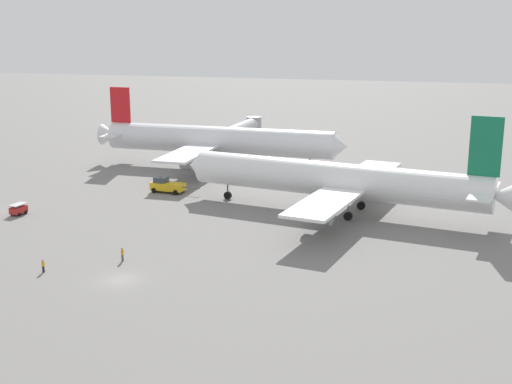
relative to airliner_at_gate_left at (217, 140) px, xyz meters
name	(u,v)px	position (x,y,z in m)	size (l,w,h in m)	color
ground_plane	(120,280)	(9.84, -61.98, -5.79)	(600.00, 600.00, 0.00)	slate
airliner_at_gate_left	(217,140)	(0.00, 0.00, 0.00)	(52.87, 41.50, 16.08)	silver
airliner_being_pushed	(338,180)	(29.25, -26.62, -0.61)	(52.83, 40.98, 16.39)	white
pushback_tug	(167,185)	(-1.73, -21.85, -4.54)	(9.22, 3.28, 2.94)	gold
gse_baggage_cart_trailing	(18,209)	(-18.13, -41.56, -4.93)	(1.89, 2.90, 1.71)	red
ground_crew_ramp_agent_by_cones	(122,254)	(7.18, -56.20, -4.89)	(0.36, 0.49, 1.72)	#4C4C51
ground_crew_wing_walker_right	(43,266)	(-0.06, -62.36, -4.99)	(0.36, 0.48, 1.54)	black
jet_bridge	(244,128)	(-2.95, 28.33, -1.60)	(4.28, 21.39, 5.97)	#B7B7BC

